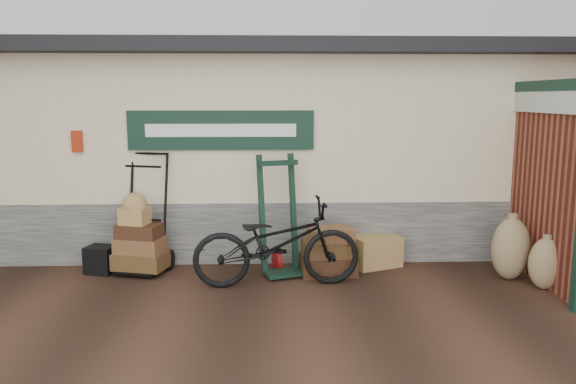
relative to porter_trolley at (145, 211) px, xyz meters
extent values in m
plane|color=black|center=(1.36, -0.75, -0.84)|extent=(80.00, 80.00, 0.00)
cube|color=#4C4C47|center=(1.36, 2.00, -0.39)|extent=(14.00, 3.54, 0.90)
cube|color=beige|center=(1.36, 2.00, 1.11)|extent=(14.00, 3.50, 2.10)
cube|color=black|center=(1.36, 1.85, 2.26)|extent=(14.40, 4.10, 0.20)
cube|color=black|center=(1.06, 0.22, 1.11)|extent=(2.60, 0.06, 0.55)
cube|color=white|center=(1.06, 0.18, 1.11)|extent=(2.10, 0.01, 0.18)
cube|color=#A7240B|center=(-0.94, 0.22, 0.96)|extent=(0.14, 0.10, 0.30)
cube|color=maroon|center=(6.06, 0.45, 0.46)|extent=(1.60, 4.50, 2.60)
cube|color=#194C2D|center=(5.24, -0.55, 1.51)|extent=(0.04, 2.40, 0.28)
cube|color=black|center=(5.24, -0.55, 1.71)|extent=(0.05, 2.50, 0.14)
cube|color=#94623B|center=(3.25, 0.06, -0.62)|extent=(0.80, 0.67, 0.44)
cube|color=black|center=(-0.61, -0.12, -0.65)|extent=(0.45, 0.41, 0.38)
imported|color=black|center=(1.82, -0.73, -0.22)|extent=(0.91, 2.20, 1.25)
ellipsoid|color=#8A684A|center=(4.93, -0.59, -0.42)|extent=(0.63, 0.57, 0.84)
ellipsoid|color=#8A684A|center=(5.21, -1.00, -0.51)|extent=(0.52, 0.49, 0.67)
camera|label=1|loc=(1.71, -7.70, 1.57)|focal=35.00mm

